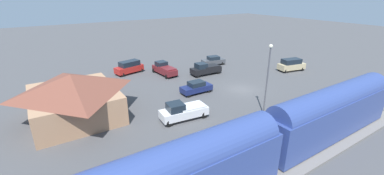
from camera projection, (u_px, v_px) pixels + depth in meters
The scene contains 14 objects.
ground_plane at pixel (242, 89), 36.96m from camera, with size 200.00×200.00×0.00m, color #4C4C4F.
railway_track at pixel (336, 130), 25.97m from camera, with size 4.80×70.00×0.30m.
platform at pixel (302, 114), 29.08m from camera, with size 3.20×46.00×0.30m.
station_building at pixel (74, 95), 27.98m from camera, with size 11.05×9.57×5.11m.
pedestrian_on_platform at pixel (301, 107), 28.39m from camera, with size 0.36×0.36×1.71m.
pedestrian_waiting_far at pixel (348, 88), 33.81m from camera, with size 0.36×0.36×1.71m.
suv_red at pixel (129, 67), 43.82m from camera, with size 3.05×5.22×2.22m.
suv_tan at pixel (291, 65), 45.28m from camera, with size 2.92×5.20×2.22m.
sedan_navy at pixel (196, 87), 35.34m from camera, with size 1.90×4.53×1.74m.
pickup_maroon at pixel (164, 69), 43.24m from camera, with size 5.53×2.79×2.14m.
pickup_black at pixel (205, 69), 43.23m from camera, with size 2.20×5.48×2.14m.
sedan_charcoal at pixel (213, 60), 49.02m from camera, with size 2.53×4.74×1.74m.
pickup_white at pixel (183, 111), 27.97m from camera, with size 2.49×5.57×2.14m.
light_pole_near_platform at pixel (268, 72), 27.75m from camera, with size 0.44×0.44×8.28m.
Camera 1 is at (-24.86, 24.90, 13.52)m, focal length 23.40 mm.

